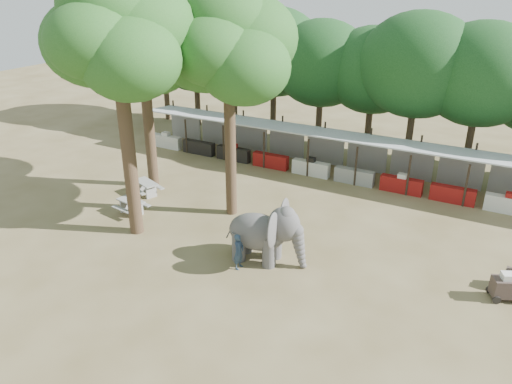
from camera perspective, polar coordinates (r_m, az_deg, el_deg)
The scene contains 11 objects.
ground at distance 20.60m, azimuth -4.25°, elevation -10.64°, with size 100.00×100.00×0.00m, color brown.
vendor_stalls at distance 31.34m, azimuth 9.37°, elevation 4.05°, with size 28.00×2.99×2.80m.
yard_tree_left at distance 28.47m, azimuth -12.93°, elevation 16.36°, with size 7.10×6.90×11.02m.
yard_tree_center at distance 22.67m, azimuth -15.65°, elevation 16.87°, with size 7.10×6.90×12.04m.
yard_tree_back at distance 24.09m, azimuth -3.25°, elevation 16.43°, with size 7.10×6.90×11.36m.
backdrop_trees at distance 35.01m, azimuth 12.79°, elevation 13.22°, with size 46.46×5.95×8.33m.
elephant at distance 21.50m, azimuth 1.18°, elevation -4.67°, with size 3.66×2.77×2.76m.
handler at distance 21.26m, azimuth -1.99°, elevation -6.81°, with size 0.58×0.39×1.61m, color #26384C.
picnic_table_near at distance 26.84m, azimuth -14.07°, elevation -1.43°, with size 1.74×1.61×0.77m.
picnic_table_far at distance 28.89m, azimuth -12.44°, elevation 0.64°, with size 2.02×1.93×0.80m.
cart_front at distance 21.76m, azimuth 26.73°, elevation -9.62°, with size 1.40×1.20×1.15m.
Camera 1 is at (9.38, -14.16, 11.66)m, focal length 35.00 mm.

